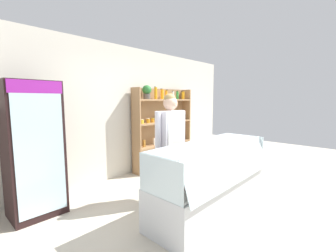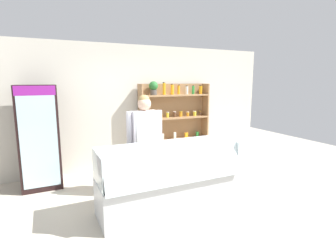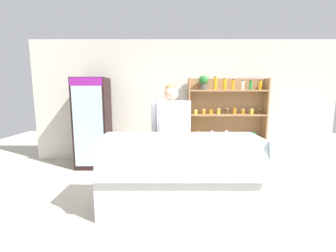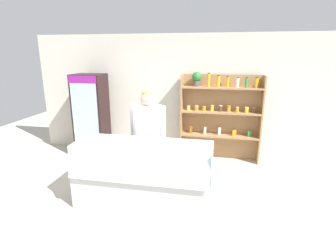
# 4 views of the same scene
# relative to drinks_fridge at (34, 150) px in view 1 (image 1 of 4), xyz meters

# --- Properties ---
(ground_plane) EXTENTS (12.00, 12.00, 0.00)m
(ground_plane) POSITION_rel_drinks_fridge_xyz_m (1.94, -1.66, -0.93)
(ground_plane) COLOR beige
(back_wall) EXTENTS (6.80, 0.10, 2.70)m
(back_wall) POSITION_rel_drinks_fridge_xyz_m (1.94, 0.52, 0.42)
(back_wall) COLOR beige
(back_wall) RESTS_ON ground
(drinks_fridge) EXTENTS (0.66, 0.57, 1.86)m
(drinks_fridge) POSITION_rel_drinks_fridge_xyz_m (0.00, 0.00, 0.00)
(drinks_fridge) COLOR black
(drinks_fridge) RESTS_ON ground
(shelving_unit) EXTENTS (1.70, 0.29, 1.92)m
(shelving_unit) POSITION_rel_drinks_fridge_xyz_m (2.82, 0.31, 0.13)
(shelving_unit) COLOR #9E754C
(shelving_unit) RESTS_ON ground
(deli_display_case) EXTENTS (2.08, 0.76, 1.01)m
(deli_display_case) POSITION_rel_drinks_fridge_xyz_m (1.72, -1.76, -0.62)
(deli_display_case) COLOR silver
(deli_display_case) RESTS_ON ground
(shop_clerk) EXTENTS (0.63, 0.25, 1.70)m
(shop_clerk) POSITION_rel_drinks_fridge_xyz_m (1.61, -1.08, 0.08)
(shop_clerk) COLOR #4C4233
(shop_clerk) RESTS_ON ground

